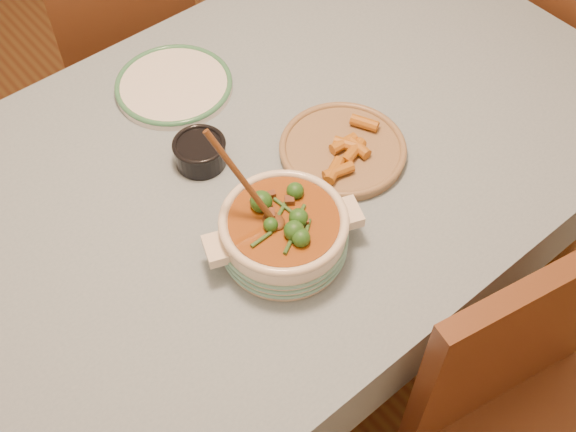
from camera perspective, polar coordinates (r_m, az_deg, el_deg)
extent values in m
plane|color=#4A2815|center=(2.25, -0.24, -7.52)|extent=(4.50, 4.50, 0.00)
cube|color=brown|center=(1.65, -0.33, 4.96)|extent=(1.60, 1.00, 0.05)
cube|color=#8095A6|center=(1.63, -0.33, 5.62)|extent=(1.68, 1.08, 0.01)
cylinder|color=brown|center=(2.51, 6.50, 12.76)|extent=(0.07, 0.07, 0.70)
cylinder|color=beige|center=(1.41, -0.33, -1.52)|extent=(0.32, 0.32, 0.10)
torus|color=beige|center=(1.37, -0.34, -0.36)|extent=(0.25, 0.25, 0.02)
cube|color=beige|center=(1.43, 4.90, 0.26)|extent=(0.06, 0.08, 0.02)
cube|color=beige|center=(1.38, -5.77, -2.66)|extent=(0.06, 0.08, 0.02)
cylinder|color=#995216|center=(1.38, -0.34, -0.51)|extent=(0.22, 0.22, 0.02)
cylinder|color=white|center=(1.77, -9.00, 10.09)|extent=(0.32, 0.32, 0.02)
torus|color=#397E57|center=(1.77, -9.03, 10.29)|extent=(0.28, 0.28, 0.01)
cylinder|color=black|center=(1.59, -6.96, 4.96)|extent=(0.14, 0.14, 0.06)
torus|color=black|center=(1.57, -7.06, 5.65)|extent=(0.12, 0.12, 0.01)
cylinder|color=black|center=(1.57, -7.02, 5.38)|extent=(0.09, 0.09, 0.01)
cylinder|color=#9C7656|center=(1.61, 4.33, 5.17)|extent=(0.36, 0.36, 0.02)
torus|color=#9C7656|center=(1.60, 4.36, 5.41)|extent=(0.28, 0.28, 0.02)
cube|color=brown|center=(2.43, -12.43, 12.57)|extent=(0.51, 0.51, 0.04)
cube|color=brown|center=(2.16, -12.46, 13.98)|extent=(0.38, 0.17, 0.42)
cylinder|color=brown|center=(2.71, -8.84, 12.22)|extent=(0.04, 0.04, 0.42)
cylinder|color=brown|center=(2.70, -15.90, 10.37)|extent=(0.04, 0.04, 0.42)
cylinder|color=brown|center=(2.46, -6.96, 7.43)|extent=(0.04, 0.04, 0.42)
cylinder|color=brown|center=(2.45, -14.64, 5.40)|extent=(0.04, 0.04, 0.42)
cube|color=brown|center=(1.46, 17.47, -9.60)|extent=(0.44, 0.12, 0.47)
cylinder|color=brown|center=(1.96, 18.52, -13.70)|extent=(0.04, 0.04, 0.47)
cube|color=brown|center=(2.17, 20.89, 15.50)|extent=(0.07, 0.47, 0.50)
cylinder|color=brown|center=(2.83, 19.29, 12.62)|extent=(0.04, 0.04, 0.50)
cylinder|color=brown|center=(2.44, 21.40, 3.99)|extent=(0.04, 0.04, 0.50)
cylinder|color=brown|center=(2.55, 14.23, 9.09)|extent=(0.04, 0.04, 0.50)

